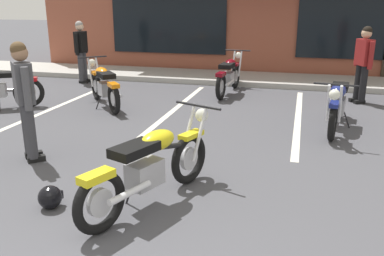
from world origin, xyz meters
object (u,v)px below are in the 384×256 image
motorcycle_blue_standard (337,104)px  person_in_black_shirt (25,95)px  person_in_shorts_foreground (363,60)px  motorcycle_silver_naked (104,85)px  helmet_on_pavement (50,197)px  person_by_back_row (81,48)px  motorcycle_black_cruiser (229,75)px  motorcycle_foreground_classic (151,165)px

motorcycle_blue_standard → person_in_black_shirt: person_in_black_shirt is taller
person_in_black_shirt → person_in_shorts_foreground: (4.92, 4.93, 0.00)m
motorcycle_silver_naked → helmet_on_pavement: motorcycle_silver_naked is taller
motorcycle_silver_naked → person_in_black_shirt: size_ratio=1.03×
motorcycle_silver_naked → person_by_back_row: 2.99m
motorcycle_silver_naked → person_by_back_row: (-1.81, 2.33, 0.49)m
motorcycle_black_cruiser → person_by_back_row: (-4.17, 0.36, 0.49)m
motorcycle_foreground_classic → motorcycle_blue_standard: size_ratio=0.96×
motorcycle_black_cruiser → person_in_shorts_foreground: person_in_shorts_foreground is taller
motorcycle_blue_standard → helmet_on_pavement: bearing=-129.4°
motorcycle_black_cruiser → person_by_back_row: 4.22m
person_in_black_shirt → person_in_shorts_foreground: same height
motorcycle_black_cruiser → person_in_black_shirt: 5.49m
person_in_black_shirt → person_in_shorts_foreground: size_ratio=1.00×
motorcycle_foreground_classic → motorcycle_silver_naked: bearing=122.8°
person_in_shorts_foreground → helmet_on_pavement: bearing=-122.0°
motorcycle_black_cruiser → person_in_shorts_foreground: bearing=-3.5°
motorcycle_blue_standard → helmet_on_pavement: size_ratio=8.09×
motorcycle_foreground_classic → person_in_shorts_foreground: person_in_shorts_foreground is taller
helmet_on_pavement → motorcycle_silver_naked: bearing=109.2°
person_in_black_shirt → person_in_shorts_foreground: 6.97m
motorcycle_foreground_classic → motorcycle_black_cruiser: (-0.19, 5.92, 0.00)m
motorcycle_silver_naked → motorcycle_blue_standard: (4.71, -0.45, 0.00)m
motorcycle_silver_naked → motorcycle_blue_standard: bearing=-5.5°
motorcycle_silver_naked → helmet_on_pavement: bearing=-70.8°
motorcycle_foreground_classic → motorcycle_silver_naked: 4.71m
motorcycle_foreground_classic → person_in_black_shirt: bearing=159.2°
person_in_shorts_foreground → helmet_on_pavement: size_ratio=6.44×
motorcycle_black_cruiser → motorcycle_blue_standard: bearing=-45.8°
motorcycle_silver_naked → motorcycle_blue_standard: size_ratio=0.82×
motorcycle_foreground_classic → motorcycle_blue_standard: 4.11m
motorcycle_black_cruiser → motorcycle_silver_naked: size_ratio=1.23×
motorcycle_foreground_classic → person_in_black_shirt: (-2.13, 0.81, 0.49)m
person_in_shorts_foreground → motorcycle_silver_naked: bearing=-161.5°
person_in_shorts_foreground → person_by_back_row: size_ratio=1.00×
person_by_back_row → helmet_on_pavement: size_ratio=6.44×
motorcycle_foreground_classic → motorcycle_silver_naked: size_ratio=1.17×
motorcycle_foreground_classic → person_by_back_row: size_ratio=1.20×
person_in_black_shirt → helmet_on_pavement: size_ratio=6.44×
motorcycle_silver_naked → person_by_back_row: bearing=127.9°
motorcycle_foreground_classic → motorcycle_blue_standard: bearing=58.4°
motorcycle_foreground_classic → person_in_black_shirt: 2.33m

